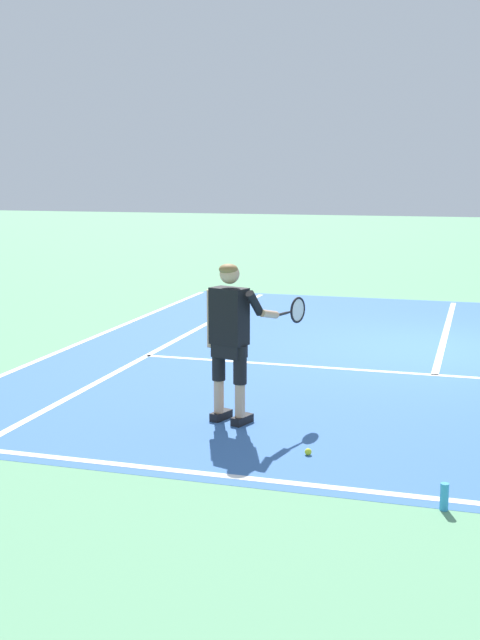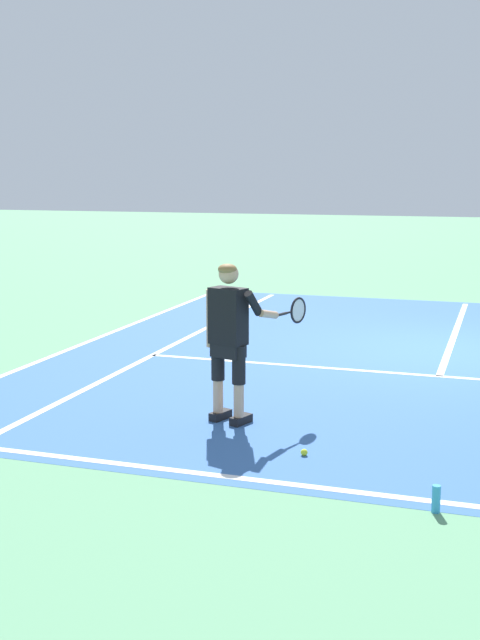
% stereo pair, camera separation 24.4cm
% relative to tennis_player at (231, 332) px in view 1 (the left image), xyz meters
% --- Properties ---
extents(ground_plane, '(80.00, 80.00, 0.00)m').
position_rel_tennis_player_xyz_m(ground_plane, '(1.97, 4.40, -0.99)').
color(ground_plane, '#609E70').
extents(court_inner_surface, '(10.98, 11.10, 0.00)m').
position_rel_tennis_player_xyz_m(court_inner_surface, '(1.97, 3.80, -0.99)').
color(court_inner_surface, '#3866A8').
rests_on(court_inner_surface, ground).
extents(line_baseline, '(10.98, 0.10, 0.01)m').
position_rel_tennis_player_xyz_m(line_baseline, '(1.97, -1.55, -0.99)').
color(line_baseline, white).
rests_on(line_baseline, ground).
extents(line_service, '(8.23, 0.10, 0.01)m').
position_rel_tennis_player_xyz_m(line_service, '(1.97, 2.75, -0.99)').
color(line_service, white).
rests_on(line_service, ground).
extents(line_centre_service, '(0.10, 6.40, 0.01)m').
position_rel_tennis_player_xyz_m(line_centre_service, '(1.97, 5.95, -0.99)').
color(line_centre_service, white).
rests_on(line_centre_service, ground).
extents(line_singles_left, '(0.10, 10.70, 0.01)m').
position_rel_tennis_player_xyz_m(line_singles_left, '(-2.15, 3.80, -0.99)').
color(line_singles_left, white).
rests_on(line_singles_left, ground).
extents(line_doubles_left, '(0.10, 10.70, 0.01)m').
position_rel_tennis_player_xyz_m(line_doubles_left, '(-3.52, 3.80, -0.99)').
color(line_doubles_left, white).
rests_on(line_doubles_left, ground).
extents(tennis_player, '(0.91, 1.02, 1.71)m').
position_rel_tennis_player_xyz_m(tennis_player, '(0.00, 0.00, 0.00)').
color(tennis_player, black).
rests_on(tennis_player, ground).
extents(tennis_ball_near_feet, '(0.07, 0.07, 0.07)m').
position_rel_tennis_player_xyz_m(tennis_ball_near_feet, '(1.01, -0.80, -0.96)').
color(tennis_ball_near_feet, '#CCE02D').
rests_on(tennis_ball_near_feet, ground).
extents(water_bottle, '(0.07, 0.07, 0.22)m').
position_rel_tennis_player_xyz_m(water_bottle, '(2.31, -1.76, -0.88)').
color(water_bottle, '#3393D6').
rests_on(water_bottle, ground).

